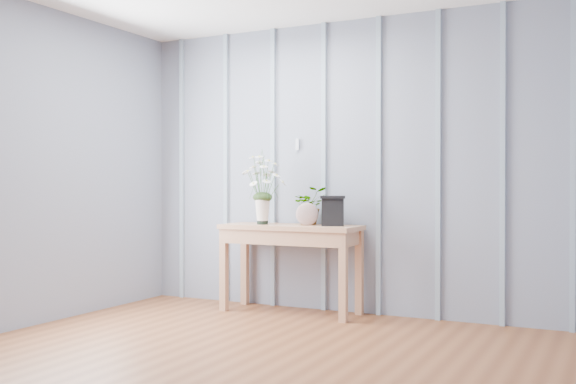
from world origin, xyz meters
The scene contains 7 objects.
ground centered at (0.00, 0.00, 0.00)m, with size 4.50×4.50×0.00m, color brown.
room_shell centered at (0.00, 0.92, 1.99)m, with size 4.00×4.50×2.50m.
sideboard centered at (-0.45, 1.99, 0.64)m, with size 1.20×0.45×0.75m.
daisy_vase centered at (-0.70, 1.95, 1.13)m, with size 0.43×0.33×0.60m.
spider_plant centered at (-0.33, 2.11, 0.91)m, with size 0.29×0.25×0.32m, color #1C3313.
felt_disc_vessel centered at (-0.28, 1.96, 0.85)m, with size 0.19×0.05×0.19m, color brown.
carved_box centered at (-0.07, 2.00, 0.88)m, with size 0.25×0.23×0.25m.
Camera 1 is at (2.08, -3.14, 1.08)m, focal length 42.00 mm.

